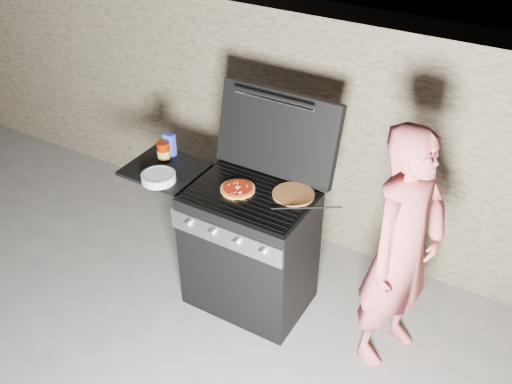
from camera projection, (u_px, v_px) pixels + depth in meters
The scene contains 10 objects.
ground at pixel (250, 298), 4.11m from camera, with size 50.00×50.00×0.00m, color #5F5B56.
stone_wall at pixel (320, 128), 4.34m from camera, with size 8.00×0.35×1.80m, color #7B6B52.
gas_grill at pixel (219, 238), 3.95m from camera, with size 1.34×0.79×0.91m, color black, non-canonical shape.
pizza_topped at pixel (238, 188), 3.62m from camera, with size 0.22×0.22×0.02m, color #B07234, non-canonical shape.
pizza_plain at pixel (293, 194), 3.58m from camera, with size 0.27×0.27×0.01m, color #CC8244.
sauce_jar at pixel (164, 151), 3.92m from camera, with size 0.09×0.09×0.13m, color #721800.
blue_carton at pixel (170, 145), 3.96m from camera, with size 0.08×0.04×0.16m, color #2838BB.
plate_stack at pixel (159, 177), 3.72m from camera, with size 0.23×0.23×0.05m, color silver.
person at pixel (402, 252), 3.29m from camera, with size 0.59×0.39×1.62m, color #C05155.
tongs at pixel (306, 208), 3.40m from camera, with size 0.01×0.01×0.43m, color black.
Camera 1 is at (1.52, -2.51, 2.98)m, focal length 40.00 mm.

